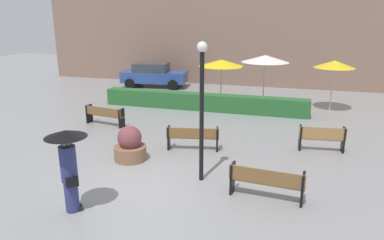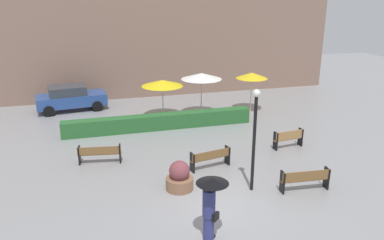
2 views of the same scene
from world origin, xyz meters
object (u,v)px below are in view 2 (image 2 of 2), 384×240
object	(u,v)px
bench_far_left	(100,153)
bench_near_right	(305,179)
patio_umbrella_yellow	(162,83)
planter_pot	(179,177)
patio_umbrella_white	(201,76)
bench_mid_center	(211,157)
bench_far_right	(289,138)
patio_umbrella_yellow_far	(252,76)
lamp_post	(255,130)
pedestrian_with_umbrella	(210,201)
parked_car	(70,98)

from	to	relation	value
bench_far_left	bench_near_right	xyz separation A→B (m)	(7.19, -4.58, 0.02)
bench_far_left	patio_umbrella_yellow	size ratio (longest dim) A/B	0.78
planter_pot	patio_umbrella_white	size ratio (longest dim) A/B	0.43
bench_far_left	bench_mid_center	distance (m)	4.78
patio_umbrella_yellow	patio_umbrella_white	world-z (taller)	patio_umbrella_white
bench_far_left	bench_far_right	xyz separation A→B (m)	(8.72, -0.63, 0.04)
bench_far_right	bench_mid_center	xyz separation A→B (m)	(-4.27, -1.14, -0.02)
bench_far_right	patio_umbrella_yellow_far	distance (m)	6.32
patio_umbrella_white	bench_mid_center	bearing A→B (deg)	-103.91
patio_umbrella_yellow_far	patio_umbrella_yellow	bearing A→B (deg)	179.50
bench_far_left	patio_umbrella_yellow_far	xyz separation A→B (m)	(9.44, 5.39, 1.81)
planter_pot	lamp_post	size ratio (longest dim) A/B	0.29
bench_far_left	pedestrian_with_umbrella	world-z (taller)	pedestrian_with_umbrella
bench_far_left	patio_umbrella_white	world-z (taller)	patio_umbrella_white
lamp_post	patio_umbrella_yellow_far	distance (m)	10.21
bench_far_right	pedestrian_with_umbrella	xyz separation A→B (m)	(-5.86, -5.85, 0.80)
pedestrian_with_umbrella	parked_car	size ratio (longest dim) A/B	0.47
pedestrian_with_umbrella	patio_umbrella_yellow	world-z (taller)	patio_umbrella_yellow
bench_mid_center	patio_umbrella_yellow_far	size ratio (longest dim) A/B	0.74
patio_umbrella_white	bench_near_right	bearing A→B (deg)	-84.04
bench_mid_center	bench_near_right	bearing A→B (deg)	-45.62
bench_far_right	lamp_post	bearing A→B (deg)	-135.46
bench_mid_center	planter_pot	xyz separation A→B (m)	(-1.69, -1.41, -0.01)
bench_near_right	bench_far_left	bearing A→B (deg)	147.52
bench_mid_center	planter_pot	distance (m)	2.20
bench_far_right	bench_near_right	xyz separation A→B (m)	(-1.53, -3.95, -0.02)
bench_mid_center	patio_umbrella_yellow_far	xyz separation A→B (m)	(4.99, 7.16, 1.79)
lamp_post	patio_umbrella_yellow_far	xyz separation A→B (m)	(4.10, 9.35, -0.09)
patio_umbrella_white	patio_umbrella_yellow_far	distance (m)	3.28
bench_far_right	bench_mid_center	size ratio (longest dim) A/B	0.85
lamp_post	patio_umbrella_yellow_far	bearing A→B (deg)	66.32
patio_umbrella_yellow_far	parked_car	distance (m)	11.39
bench_far_left	patio_umbrella_white	distance (m)	8.31
pedestrian_with_umbrella	patio_umbrella_white	world-z (taller)	patio_umbrella_white
bench_near_right	lamp_post	xyz separation A→B (m)	(-1.86, 0.62, 1.87)
planter_pot	lamp_post	xyz separation A→B (m)	(2.59, -0.78, 1.89)
bench_far_left	pedestrian_with_umbrella	size ratio (longest dim) A/B	0.91
bench_near_right	bench_mid_center	bearing A→B (deg)	134.38
patio_umbrella_white	parked_car	distance (m)	8.47
bench_near_right	pedestrian_with_umbrella	size ratio (longest dim) A/B	0.93
patio_umbrella_yellow_far	bench_far_right	bearing A→B (deg)	-96.81
bench_far_left	patio_umbrella_yellow_far	bearing A→B (deg)	29.74
bench_mid_center	pedestrian_with_umbrella	xyz separation A→B (m)	(-1.59, -4.71, 0.82)
bench_far_left	lamp_post	world-z (taller)	lamp_post
patio_umbrella_yellow_far	bench_mid_center	bearing A→B (deg)	-124.88
bench_near_right	patio_umbrella_white	world-z (taller)	patio_umbrella_white
bench_mid_center	pedestrian_with_umbrella	world-z (taller)	pedestrian_with_umbrella
bench_mid_center	pedestrian_with_umbrella	size ratio (longest dim) A/B	0.89
bench_near_right	pedestrian_with_umbrella	bearing A→B (deg)	-156.37
patio_umbrella_yellow	parked_car	world-z (taller)	patio_umbrella_yellow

